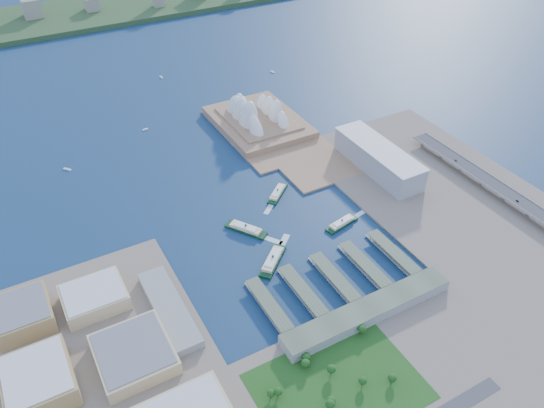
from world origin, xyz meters
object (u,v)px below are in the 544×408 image
ferry_c (273,259)px  ferry_b (278,192)px  car_c (456,160)px  toaster_building (378,159)px  ferry_a (246,228)px  car_b (517,201)px  ferry_d (342,222)px  opera_house (258,109)px

ferry_c → ferry_b: bearing=-73.1°
car_c → ferry_b: bearing=-15.5°
toaster_building → car_c: size_ratio=33.18×
ferry_a → car_b: car_b is taller
ferry_b → ferry_c: size_ratio=0.86×
toaster_building → ferry_b: size_ratio=3.12×
ferry_c → ferry_d: 111.89m
toaster_building → ferry_d: 140.59m
ferry_c → car_b: bearing=-143.0°
ferry_a → ferry_d: size_ratio=1.13×
ferry_a → toaster_building: bearing=-26.3°
opera_house → ferry_c: opera_house is taller
ferry_a → opera_house: bearing=25.3°
ferry_a → ferry_b: size_ratio=1.11×
ferry_a → car_c: 330.78m
ferry_d → toaster_building: bearing=-68.0°
toaster_building → ferry_a: bearing=-172.9°
opera_house → car_b: size_ratio=47.18×
toaster_building → ferry_c: size_ratio=2.69×
ferry_c → opera_house: bearing=-66.0°
ferry_a → ferry_b: 86.78m
toaster_building → ferry_a: 231.04m
ferry_c → car_b: 335.05m
ferry_b → car_b: (256.97, -182.36, 10.78)m
opera_house → car_b: (191.00, -363.71, -16.52)m
opera_house → ferry_a: 268.76m
opera_house → ferry_d: opera_house is taller
ferry_a → ferry_b: ferry_a is taller
ferry_a → ferry_c: (2.05, -66.08, 0.22)m
ferry_d → car_b: size_ratio=12.76×
ferry_a → car_c: car_c is taller
ferry_b → ferry_c: bearing=-72.4°
car_c → opera_house: bearing=-52.9°
toaster_building → ferry_d: size_ratio=3.18×
opera_house → ferry_c: bearing=-114.9°
toaster_building → car_b: (101.00, -163.71, -5.02)m
ferry_a → ferry_c: bearing=-121.7°
toaster_building → ferry_a: toaster_building is taller
ferry_c → car_c: bearing=-123.8°
opera_house → ferry_c: (-136.71, -294.68, -26.56)m
ferry_b → ferry_a: bearing=-97.4°
ferry_c → car_c: size_ratio=12.32×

